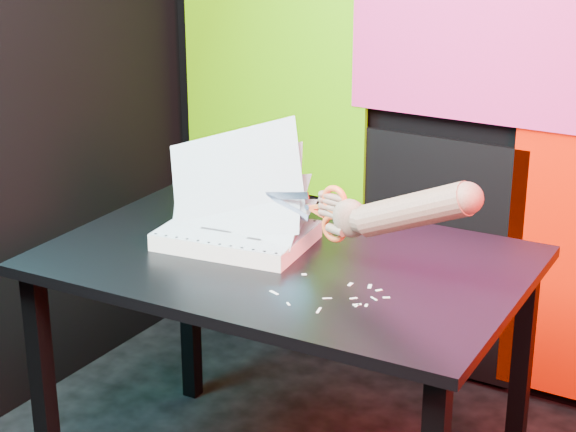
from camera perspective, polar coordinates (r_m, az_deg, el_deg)
The scene contains 6 objects.
room at distance 1.66m, azimuth 3.46°, elevation 7.45°, with size 3.01×3.01×2.71m.
work_table at distance 2.57m, azimuth -0.15°, elevation -4.13°, with size 1.27×0.88×0.75m.
printout_stack at distance 2.61m, azimuth -3.06°, elevation -0.95°, with size 0.47×0.33×0.36m.
scissors at distance 2.44m, azimuth 2.42°, elevation 0.21°, with size 0.27×0.05×0.15m.
hand_forearm at distance 2.30m, azimuth 6.82°, elevation 0.29°, with size 0.44×0.13×0.21m.
paper_clippings at distance 2.30m, azimuth 3.21°, elevation -4.72°, with size 0.27×0.21×0.00m.
Camera 1 is at (0.75, -1.44, 1.70)m, focal length 60.00 mm.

